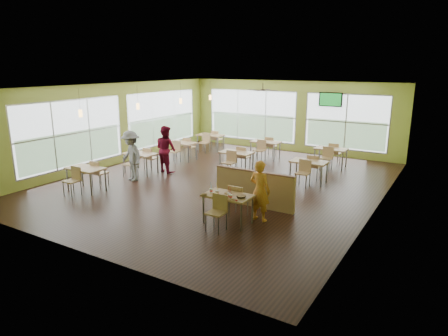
{
  "coord_description": "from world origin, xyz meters",
  "views": [
    {
      "loc": [
        6.79,
        -11.1,
        3.87
      ],
      "look_at": [
        0.96,
        -1.46,
        0.96
      ],
      "focal_mm": 32.0,
      "sensor_mm": 36.0,
      "label": 1
    }
  ],
  "objects_px": {
    "main_table": "(228,199)",
    "half_wall_divider": "(254,188)",
    "food_basket": "(241,196)",
    "man_plaid": "(260,191)"
  },
  "relations": [
    {
      "from": "main_table",
      "to": "food_basket",
      "type": "height_order",
      "value": "main_table"
    },
    {
      "from": "main_table",
      "to": "food_basket",
      "type": "relative_size",
      "value": 6.21
    },
    {
      "from": "half_wall_divider",
      "to": "man_plaid",
      "type": "relative_size",
      "value": 1.52
    },
    {
      "from": "main_table",
      "to": "man_plaid",
      "type": "relative_size",
      "value": 0.96
    },
    {
      "from": "man_plaid",
      "to": "food_basket",
      "type": "bearing_deg",
      "value": 78.61
    },
    {
      "from": "main_table",
      "to": "man_plaid",
      "type": "distance_m",
      "value": 0.85
    },
    {
      "from": "half_wall_divider",
      "to": "man_plaid",
      "type": "height_order",
      "value": "man_plaid"
    },
    {
      "from": "main_table",
      "to": "half_wall_divider",
      "type": "height_order",
      "value": "half_wall_divider"
    },
    {
      "from": "main_table",
      "to": "man_plaid",
      "type": "bearing_deg",
      "value": 44.9
    },
    {
      "from": "half_wall_divider",
      "to": "food_basket",
      "type": "bearing_deg",
      "value": -75.11
    }
  ]
}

